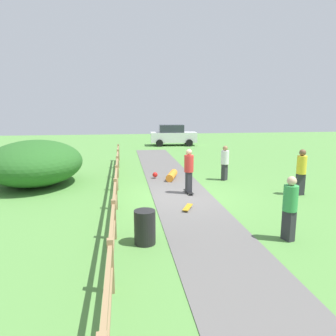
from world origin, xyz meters
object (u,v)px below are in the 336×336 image
object	(u,v)px
skater_fallen	(170,175)
bystander_yellow	(301,170)
parked_car_white	(173,135)
bystander_green	(290,205)
trash_bin	(145,227)
bush_large	(35,163)
bystander_white	(225,161)
skateboard_loose	(188,207)
skater_riding	(189,169)

from	to	relation	value
skater_fallen	bystander_yellow	distance (m)	6.02
parked_car_white	bystander_green	bearing A→B (deg)	-90.83
trash_bin	bystander_green	bearing A→B (deg)	-4.84
bush_large	bystander_white	world-z (taller)	bush_large
trash_bin	parked_car_white	size ratio (longest dim) A/B	0.21
bystander_white	bystander_green	distance (m)	7.16
skater_fallen	parked_car_white	bearing A→B (deg)	80.43
bystander_white	bystander_green	size ratio (longest dim) A/B	0.96
skater_fallen	bystander_white	xyz separation A→B (m)	(2.59, -0.54, 0.73)
skater_fallen	bystander_yellow	world-z (taller)	bystander_yellow
bystander_yellow	bystander_white	size ratio (longest dim) A/B	1.11
trash_bin	bystander_green	world-z (taller)	bystander_green
trash_bin	bystander_yellow	size ratio (longest dim) A/B	0.48
bystander_yellow	bystander_green	world-z (taller)	bystander_yellow
bystander_white	bystander_yellow	bearing A→B (deg)	-53.98
bystander_yellow	bystander_green	bearing A→B (deg)	-123.71
skateboard_loose	bystander_yellow	world-z (taller)	bystander_yellow
bystander_white	skater_fallen	bearing A→B (deg)	168.30
bystander_white	bystander_green	xyz separation A→B (m)	(-0.56, -7.14, 0.04)
bystander_yellow	parked_car_white	distance (m)	17.65
skater_fallen	bystander_yellow	size ratio (longest dim) A/B	0.80
trash_bin	skater_riding	size ratio (longest dim) A/B	0.49
bush_large	bystander_green	bearing A→B (deg)	-42.18
bush_large	bystander_white	bearing A→B (deg)	-2.51
bystander_yellow	parked_car_white	size ratio (longest dim) A/B	0.44
bush_large	bystander_green	distance (m)	11.21
trash_bin	skater_fallen	xyz separation A→B (m)	(1.78, 7.35, -0.25)
bush_large	skater_riding	world-z (taller)	bush_large
parked_car_white	skateboard_loose	bearing A→B (deg)	-97.48
bystander_yellow	skater_riding	bearing A→B (deg)	169.80
skater_riding	skateboard_loose	bearing A→B (deg)	-102.63
bush_large	parked_car_white	world-z (taller)	bush_large
skater_riding	bystander_green	size ratio (longest dim) A/B	1.05
parked_car_white	bystander_white	bearing A→B (deg)	-89.03
skater_riding	skateboard_loose	size ratio (longest dim) A/B	2.26
skater_fallen	skateboard_loose	world-z (taller)	skater_fallen
bush_large	bystander_white	xyz separation A→B (m)	(8.87, -0.39, -0.09)
bush_large	skater_fallen	world-z (taller)	bush_large
bystander_white	skater_riding	bearing A→B (deg)	-135.38
skateboard_loose	bystander_white	distance (m)	5.10
bush_large	trash_bin	xyz separation A→B (m)	(4.49, -7.21, -0.57)
trash_bin	skateboard_loose	distance (m)	3.09
bystander_yellow	bystander_green	distance (m)	4.96
bush_large	skater_riding	size ratio (longest dim) A/B	2.74
bystander_green	skateboard_loose	bearing A→B (deg)	126.44
skater_riding	trash_bin	bearing A→B (deg)	-114.82
bystander_white	parked_car_white	world-z (taller)	parked_car_white
skateboard_loose	bystander_white	xyz separation A→B (m)	(2.70, 4.24, 0.84)
bystander_white	parked_car_white	xyz separation A→B (m)	(-0.24, 14.47, 0.03)
parked_car_white	trash_bin	bearing A→B (deg)	-100.98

